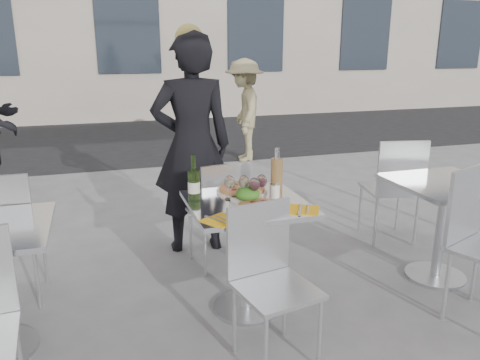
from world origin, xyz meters
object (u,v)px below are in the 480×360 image
object	(u,v)px
chair_far	(222,206)
side_table_right	(443,210)
main_table	(247,233)
side_chair_rfar	(395,182)
chair_near	(268,269)
side_chair_lfar	(2,229)
napkin_left	(221,220)
pizza_far	(242,189)
wine_bottle	(194,183)
sugar_shaker	(275,190)
wineglass_red_b	(262,182)
pizza_near	(263,207)
wineglass_white_a	(230,183)
woman_diner	(192,146)
salad_plate	(248,195)
wineglass_white_b	(244,183)
wineglass_red_a	(254,185)
carafe	(277,174)
napkin_right	(303,210)

from	to	relation	value
chair_far	side_table_right	bearing A→B (deg)	149.60
main_table	side_chair_rfar	bearing A→B (deg)	23.03
main_table	chair_far	bearing A→B (deg)	89.76
chair_near	side_chair_lfar	world-z (taller)	side_chair_lfar
side_chair_rfar	napkin_left	bearing A→B (deg)	38.34
main_table	pizza_far	world-z (taller)	pizza_far
wine_bottle	sugar_shaker	xyz separation A→B (m)	(0.50, -0.10, -0.06)
wine_bottle	chair_far	bearing A→B (deg)	58.64
sugar_shaker	napkin_left	size ratio (longest dim) A/B	0.43
pizza_far	sugar_shaker	bearing A→B (deg)	-52.11
wineglass_red_b	side_table_right	bearing A→B (deg)	-1.61
sugar_shaker	napkin_left	xyz separation A→B (m)	(-0.43, -0.29, -0.05)
chair_near	wineglass_red_b	bearing A→B (deg)	63.56
main_table	pizza_near	world-z (taller)	pizza_near
pizza_far	wineglass_white_a	size ratio (longest dim) A/B	2.18
chair_near	pizza_near	distance (m)	0.40
wine_bottle	napkin_left	bearing A→B (deg)	-79.74
sugar_shaker	woman_diner	bearing A→B (deg)	106.10
side_chair_rfar	pizza_far	xyz separation A→B (m)	(-1.52, -0.45, 0.21)
sugar_shaker	side_chair_rfar	bearing A→B (deg)	25.28
main_table	pizza_far	size ratio (longest dim) A/B	2.19
salad_plate	wineglass_white_b	xyz separation A→B (m)	(-0.01, 0.04, 0.07)
pizza_far	sugar_shaker	xyz separation A→B (m)	(0.15, -0.20, 0.04)
side_chair_lfar	napkin_left	xyz separation A→B (m)	(1.25, -0.78, 0.20)
main_table	wine_bottle	distance (m)	0.46
side_chair_rfar	woman_diner	xyz separation A→B (m)	(-1.68, 0.42, 0.34)
pizza_near	wineglass_white_a	world-z (taller)	wineglass_white_a
side_chair_lfar	sugar_shaker	xyz separation A→B (m)	(1.68, -0.49, 0.25)
side_table_right	salad_plate	bearing A→B (deg)	179.30
chair_far	side_chair_rfar	world-z (taller)	side_chair_rfar
wineglass_white_a	wineglass_white_b	size ratio (longest dim) A/B	1.00
woman_diner	wineglass_red_a	world-z (taller)	woman_diner
chair_near	carafe	bearing A→B (deg)	54.05
wine_bottle	wineglass_white_a	size ratio (longest dim) A/B	1.87
pizza_far	salad_plate	bearing A→B (deg)	-96.63
wineglass_white_b	salad_plate	bearing A→B (deg)	-68.07
pizza_near	napkin_left	bearing A→B (deg)	-158.54
side_chair_lfar	napkin_right	xyz separation A→B (m)	(1.76, -0.75, 0.20)
chair_far	main_table	bearing A→B (deg)	82.17
pizza_far	wine_bottle	bearing A→B (deg)	-164.11
chair_near	wine_bottle	xyz separation A→B (m)	(-0.28, 0.57, 0.35)
pizza_far	wineglass_red_a	bearing A→B (deg)	-88.05
pizza_near	napkin_left	size ratio (longest dim) A/B	1.25
chair_near	side_chair_rfar	world-z (taller)	side_chair_rfar
chair_far	napkin_left	world-z (taller)	chair_far
wineglass_white_b	napkin_right	bearing A→B (deg)	-47.40
side_table_right	side_chair_lfar	distance (m)	3.03
wine_bottle	napkin_left	xyz separation A→B (m)	(0.07, -0.39, -0.11)
woman_diner	wineglass_red_b	xyz separation A→B (m)	(0.23, -1.04, -0.04)
chair_far	carafe	world-z (taller)	carafe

